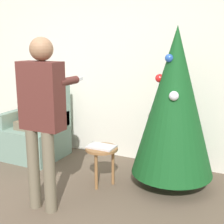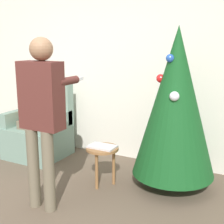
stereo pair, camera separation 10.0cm
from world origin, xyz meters
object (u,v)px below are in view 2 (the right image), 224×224
side_stool (102,154)px  armchair (40,132)px  christmas_tree (176,103)px  person_standing (42,108)px  person_seated (37,110)px

side_stool → armchair: bearing=161.7°
christmas_tree → armchair: bearing=178.1°
person_standing → person_seated: bearing=133.3°
person_seated → person_standing: person_standing is taller
christmas_tree → person_seated: 2.10m
person_seated → christmas_tree: bearing=-0.9°
christmas_tree → person_seated: bearing=179.1°
person_standing → side_stool: size_ratio=3.68×
christmas_tree → side_stool: 1.04m
person_standing → side_stool: (0.28, 0.70, -0.66)m
person_standing → side_stool: person_standing is taller
armchair → person_seated: (-0.00, -0.04, 0.35)m
christmas_tree → person_seated: christmas_tree is taller
person_seated → side_stool: bearing=-16.8°
armchair → side_stool: armchair is taller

